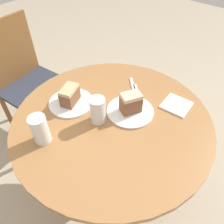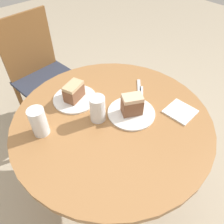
# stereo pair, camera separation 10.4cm
# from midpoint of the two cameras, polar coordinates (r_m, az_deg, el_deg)

# --- Properties ---
(ground_plane) EXTENTS (8.00, 8.00, 0.00)m
(ground_plane) POSITION_cam_midpoint_polar(r_m,az_deg,el_deg) (1.66, -1.89, -18.88)
(ground_plane) COLOR tan
(table) EXTENTS (0.98, 0.98, 0.72)m
(table) POSITION_cam_midpoint_polar(r_m,az_deg,el_deg) (1.21, -2.48, -7.69)
(table) COLOR #9E6B3D
(table) RESTS_ON ground_plane
(chair) EXTENTS (0.49, 0.50, 0.91)m
(chair) POSITION_cam_midpoint_polar(r_m,az_deg,el_deg) (1.83, -22.40, 7.46)
(chair) COLOR brown
(chair) RESTS_ON ground_plane
(plate_near) EXTENTS (0.24, 0.24, 0.01)m
(plate_near) POSITION_cam_midpoint_polar(r_m,az_deg,el_deg) (1.09, 2.05, 0.14)
(plate_near) COLOR white
(plate_near) RESTS_ON table
(plate_far) EXTENTS (0.23, 0.23, 0.01)m
(plate_far) POSITION_cam_midpoint_polar(r_m,az_deg,el_deg) (1.17, -13.17, 2.33)
(plate_far) COLOR white
(plate_far) RESTS_ON table
(cake_slice_near) EXTENTS (0.12, 0.10, 0.10)m
(cake_slice_near) POSITION_cam_midpoint_polar(r_m,az_deg,el_deg) (1.05, 2.13, 2.31)
(cake_slice_near) COLOR brown
(cake_slice_near) RESTS_ON plate_near
(cake_slice_far) EXTENTS (0.12, 0.10, 0.09)m
(cake_slice_far) POSITION_cam_midpoint_polar(r_m,az_deg,el_deg) (1.14, -13.58, 4.19)
(cake_slice_far) COLOR brown
(cake_slice_far) RESTS_ON plate_far
(glass_lemonade) EXTENTS (0.07, 0.07, 0.13)m
(glass_lemonade) POSITION_cam_midpoint_polar(r_m,az_deg,el_deg) (1.02, -6.66, -0.01)
(glass_lemonade) COLOR silver
(glass_lemonade) RESTS_ON table
(glass_water) EXTENTS (0.07, 0.07, 0.14)m
(glass_water) POSITION_cam_midpoint_polar(r_m,az_deg,el_deg) (1.00, -21.07, -4.79)
(glass_water) COLOR silver
(glass_water) RESTS_ON table
(napkin_stack) EXTENTS (0.14, 0.14, 0.01)m
(napkin_stack) POSITION_cam_midpoint_polar(r_m,az_deg,el_deg) (1.16, 14.08, 1.67)
(napkin_stack) COLOR white
(napkin_stack) RESTS_ON table
(fork) EXTENTS (0.14, 0.13, 0.00)m
(fork) POSITION_cam_midpoint_polar(r_m,az_deg,el_deg) (1.20, 3.99, 4.66)
(fork) COLOR silver
(fork) RESTS_ON table
(spoon) EXTENTS (0.12, 0.12, 0.00)m
(spoon) POSITION_cam_midpoint_polar(r_m,az_deg,el_deg) (1.25, 3.10, 6.71)
(spoon) COLOR silver
(spoon) RESTS_ON table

